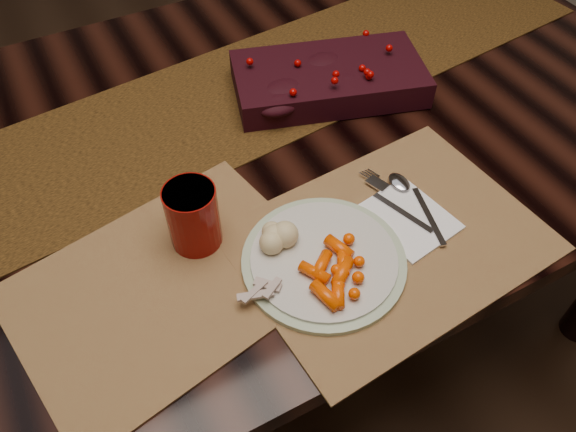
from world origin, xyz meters
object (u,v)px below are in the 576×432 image
placemat_main (389,239)px  turkey_shreds (264,290)px  dining_table (248,255)px  mashed_potatoes (276,232)px  napkin (408,218)px  dinner_plate (324,260)px  red_cup (193,217)px  centerpiece (329,75)px  baby_carrots (333,271)px

placemat_main → turkey_shreds: 0.22m
dining_table → placemat_main: 0.52m
mashed_potatoes → napkin: 0.22m
dining_table → dinner_plate: dinner_plate is taller
placemat_main → dinner_plate: dinner_plate is taller
red_cup → dining_table: bearing=51.2°
centerpiece → placemat_main: bearing=-106.2°
turkey_shreds → red_cup: (-0.04, 0.15, 0.03)m
dinner_plate → napkin: (0.16, 0.01, -0.00)m
red_cup → turkey_shreds: bearing=-73.1°
red_cup → placemat_main: bearing=-27.9°
dinner_plate → centerpiece: bearing=58.6°
baby_carrots → red_cup: red_cup is taller
baby_carrots → mashed_potatoes: size_ratio=1.57×
dining_table → centerpiece: bearing=8.8°
placemat_main → baby_carrots: (-0.12, -0.03, 0.03)m
baby_carrots → turkey_shreds: 0.10m
placemat_main → red_cup: red_cup is taller
placemat_main → mashed_potatoes: mashed_potatoes is taller
dining_table → red_cup: red_cup is taller
mashed_potatoes → centerpiece: bearing=48.1°
centerpiece → napkin: centerpiece is taller
dining_table → dinner_plate: 0.51m
centerpiece → dinner_plate: (-0.22, -0.36, -0.03)m
mashed_potatoes → red_cup: 0.13m
centerpiece → baby_carrots: bearing=-119.8°
mashed_potatoes → turkey_shreds: size_ratio=1.03×
centerpiece → baby_carrots: size_ratio=3.29×
red_cup → dinner_plate: bearing=-41.0°
placemat_main → napkin: (0.05, 0.02, 0.00)m
baby_carrots → turkey_shreds: (-0.10, 0.02, -0.00)m
turkey_shreds → napkin: size_ratio=0.50×
centerpiece → red_cup: (-0.37, -0.23, 0.02)m
mashed_potatoes → napkin: bearing=-13.7°
mashed_potatoes → napkin: (0.21, -0.05, -0.03)m
mashed_potatoes → red_cup: (-0.10, 0.07, 0.02)m
centerpiece → dinner_plate: 0.42m
placemat_main → turkey_shreds: size_ratio=6.69×
napkin → red_cup: size_ratio=1.27×
dining_table → mashed_potatoes: mashed_potatoes is taller
placemat_main → red_cup: (-0.26, 0.14, 0.06)m
placemat_main → napkin: size_ratio=3.35×
dining_table → mashed_potatoes: size_ratio=25.43×
placemat_main → mashed_potatoes: size_ratio=6.51×
dining_table → napkin: 0.52m
dining_table → baby_carrots: baby_carrots is taller
dinner_plate → baby_carrots: size_ratio=2.23×
centerpiece → placemat_main: (-0.11, -0.37, -0.04)m
baby_carrots → turkey_shreds: bearing=169.5°
centerpiece → placemat_main: centerpiece is taller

